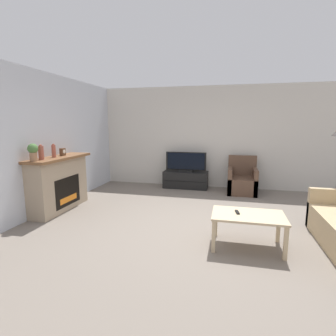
{
  "coord_description": "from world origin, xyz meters",
  "views": [
    {
      "loc": [
        0.49,
        -4.22,
        1.73
      ],
      "look_at": [
        -0.69,
        0.76,
        0.85
      ],
      "focal_mm": 28.0,
      "sensor_mm": 36.0,
      "label": 1
    }
  ],
  "objects_px": {
    "mantel_vase_centre_left": "(54,151)",
    "armchair": "(242,181)",
    "fireplace": "(59,183)",
    "tv_stand": "(186,180)",
    "tv": "(186,163)",
    "coffee_table": "(248,219)",
    "mantel_vase_left": "(41,153)",
    "potted_plant": "(33,151)",
    "mantel_clock": "(63,152)",
    "remote": "(237,212)"
  },
  "relations": [
    {
      "from": "tv_stand",
      "to": "tv",
      "type": "xyz_separation_m",
      "value": [
        -0.0,
        -0.0,
        0.47
      ]
    },
    {
      "from": "mantel_vase_centre_left",
      "to": "remote",
      "type": "xyz_separation_m",
      "value": [
        3.41,
        -0.68,
        -0.72
      ]
    },
    {
      "from": "coffee_table",
      "to": "mantel_vase_left",
      "type": "bearing_deg",
      "value": 174.18
    },
    {
      "from": "mantel_vase_left",
      "to": "mantel_vase_centre_left",
      "type": "bearing_deg",
      "value": 90.0
    },
    {
      "from": "mantel_vase_left",
      "to": "mantel_clock",
      "type": "bearing_deg",
      "value": 89.93
    },
    {
      "from": "fireplace",
      "to": "tv_stand",
      "type": "distance_m",
      "value": 3.24
    },
    {
      "from": "tv",
      "to": "armchair",
      "type": "distance_m",
      "value": 1.52
    },
    {
      "from": "tv",
      "to": "coffee_table",
      "type": "height_order",
      "value": "tv"
    },
    {
      "from": "tv_stand",
      "to": "armchair",
      "type": "relative_size",
      "value": 1.29
    },
    {
      "from": "fireplace",
      "to": "armchair",
      "type": "distance_m",
      "value": 4.24
    },
    {
      "from": "remote",
      "to": "potted_plant",
      "type": "bearing_deg",
      "value": 167.95
    },
    {
      "from": "fireplace",
      "to": "tv_stand",
      "type": "xyz_separation_m",
      "value": [
        2.16,
        2.39,
        -0.33
      ]
    },
    {
      "from": "mantel_vase_centre_left",
      "to": "mantel_clock",
      "type": "relative_size",
      "value": 1.75
    },
    {
      "from": "potted_plant",
      "to": "armchair",
      "type": "relative_size",
      "value": 0.33
    },
    {
      "from": "fireplace",
      "to": "tv_stand",
      "type": "bearing_deg",
      "value": 47.87
    },
    {
      "from": "mantel_vase_left",
      "to": "armchair",
      "type": "bearing_deg",
      "value": 36.48
    },
    {
      "from": "fireplace",
      "to": "mantel_vase_left",
      "type": "relative_size",
      "value": 5.56
    },
    {
      "from": "mantel_vase_left",
      "to": "armchair",
      "type": "height_order",
      "value": "mantel_vase_left"
    },
    {
      "from": "tv_stand",
      "to": "tv",
      "type": "relative_size",
      "value": 1.09
    },
    {
      "from": "fireplace",
      "to": "tv",
      "type": "xyz_separation_m",
      "value": [
        2.16,
        2.39,
        0.14
      ]
    },
    {
      "from": "armchair",
      "to": "mantel_vase_centre_left",
      "type": "bearing_deg",
      "value": -147.26
    },
    {
      "from": "mantel_vase_centre_left",
      "to": "tv_stand",
      "type": "height_order",
      "value": "mantel_vase_centre_left"
    },
    {
      "from": "remote",
      "to": "tv_stand",
      "type": "bearing_deg",
      "value": 102.04
    },
    {
      "from": "mantel_clock",
      "to": "remote",
      "type": "height_order",
      "value": "mantel_clock"
    },
    {
      "from": "fireplace",
      "to": "mantel_vase_left",
      "type": "distance_m",
      "value": 0.81
    },
    {
      "from": "mantel_vase_centre_left",
      "to": "armchair",
      "type": "bearing_deg",
      "value": 32.74
    },
    {
      "from": "mantel_vase_left",
      "to": "tv",
      "type": "height_order",
      "value": "mantel_vase_left"
    },
    {
      "from": "tv",
      "to": "coffee_table",
      "type": "bearing_deg",
      "value": -66.2
    },
    {
      "from": "mantel_clock",
      "to": "tv_stand",
      "type": "xyz_separation_m",
      "value": [
        2.14,
        2.23,
        -0.93
      ]
    },
    {
      "from": "armchair",
      "to": "remote",
      "type": "bearing_deg",
      "value": -93.61
    },
    {
      "from": "tv",
      "to": "mantel_clock",
      "type": "bearing_deg",
      "value": -133.83
    },
    {
      "from": "coffee_table",
      "to": "potted_plant",
      "type": "bearing_deg",
      "value": 177.26
    },
    {
      "from": "tv",
      "to": "armchair",
      "type": "height_order",
      "value": "tv"
    },
    {
      "from": "potted_plant",
      "to": "remote",
      "type": "height_order",
      "value": "potted_plant"
    },
    {
      "from": "armchair",
      "to": "potted_plant",
      "type": "bearing_deg",
      "value": -141.59
    },
    {
      "from": "mantel_vase_left",
      "to": "remote",
      "type": "relative_size",
      "value": 1.79
    },
    {
      "from": "mantel_vase_left",
      "to": "coffee_table",
      "type": "distance_m",
      "value": 3.66
    },
    {
      "from": "fireplace",
      "to": "remote",
      "type": "bearing_deg",
      "value": -13.07
    },
    {
      "from": "mantel_vase_centre_left",
      "to": "potted_plant",
      "type": "relative_size",
      "value": 0.86
    },
    {
      "from": "mantel_clock",
      "to": "potted_plant",
      "type": "height_order",
      "value": "potted_plant"
    },
    {
      "from": "potted_plant",
      "to": "remote",
      "type": "relative_size",
      "value": 1.97
    },
    {
      "from": "mantel_vase_centre_left",
      "to": "coffee_table",
      "type": "xyz_separation_m",
      "value": [
        3.56,
        -0.71,
        -0.79
      ]
    },
    {
      "from": "tv",
      "to": "potted_plant",
      "type": "bearing_deg",
      "value": -125.18
    },
    {
      "from": "potted_plant",
      "to": "tv_stand",
      "type": "relative_size",
      "value": 0.26
    },
    {
      "from": "mantel_clock",
      "to": "tv",
      "type": "bearing_deg",
      "value": 46.17
    },
    {
      "from": "mantel_vase_left",
      "to": "tv_stand",
      "type": "relative_size",
      "value": 0.23
    },
    {
      "from": "mantel_vase_centre_left",
      "to": "armchair",
      "type": "xyz_separation_m",
      "value": [
        3.6,
        2.32,
        -0.91
      ]
    },
    {
      "from": "mantel_vase_left",
      "to": "fireplace",
      "type": "bearing_deg",
      "value": 92.08
    },
    {
      "from": "mantel_vase_left",
      "to": "mantel_clock",
      "type": "xyz_separation_m",
      "value": [
        0.0,
        0.62,
        -0.05
      ]
    },
    {
      "from": "fireplace",
      "to": "tv",
      "type": "bearing_deg",
      "value": 47.85
    }
  ]
}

